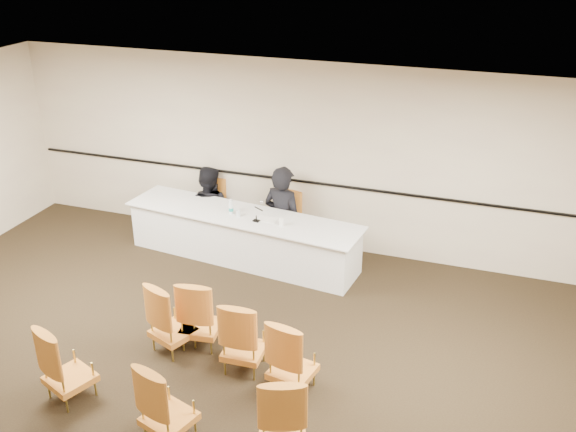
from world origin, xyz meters
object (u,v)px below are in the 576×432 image
(drinking_glass, at_px, (238,213))
(aud_chair_extra, at_px, (200,312))
(aud_chair_back_mid, at_px, (168,401))
(panelist_second_chair, at_px, (209,207))
(aud_chair_front_right, at_px, (293,355))
(panelist_main_chair, at_px, (283,222))
(panelist_second, at_px, (209,212))
(microphone, at_px, (256,212))
(aud_chair_back_left, at_px, (68,362))
(coffee_cup, at_px, (281,222))
(aud_chair_front_mid, at_px, (244,335))
(panelist_main, at_px, (283,223))
(aud_chair_back_right, at_px, (282,411))
(panel_table, at_px, (243,237))
(water_bottle, at_px, (231,206))
(aud_chair_front_left, at_px, (172,317))

(drinking_glass, bearing_deg, aud_chair_extra, -79.28)
(aud_chair_back_mid, bearing_deg, aud_chair_extra, 122.00)
(panelist_second_chair, distance_m, aud_chair_front_right, 4.28)
(panelist_main_chair, height_order, aud_chair_extra, same)
(panelist_second, xyz_separation_m, microphone, (1.20, -0.82, 0.53))
(panelist_main_chair, height_order, aud_chair_back_left, same)
(panelist_second_chair, xyz_separation_m, coffee_cup, (1.60, -0.83, 0.34))
(aud_chair_back_left, bearing_deg, aud_chair_extra, 77.36)
(aud_chair_front_mid, relative_size, aud_chair_back_mid, 1.00)
(aud_chair_back_left, height_order, aud_chair_extra, same)
(coffee_cup, bearing_deg, aud_chair_back_mid, -88.57)
(panelist_main, height_order, microphone, panelist_main)
(aud_chair_back_left, xyz_separation_m, aud_chair_back_right, (2.47, 0.04, 0.00))
(panel_table, xyz_separation_m, water_bottle, (-0.18, -0.01, 0.50))
(panelist_main, xyz_separation_m, aud_chair_back_mid, (0.31, -4.33, 0.01))
(aud_chair_back_mid, bearing_deg, panelist_second_chair, 128.13)
(panelist_main_chair, relative_size, aud_chair_back_left, 1.00)
(aud_chair_back_right, bearing_deg, aud_chair_front_mid, 108.18)
(aud_chair_front_left, relative_size, aud_chair_extra, 1.00)
(aud_chair_front_right, bearing_deg, panelist_second_chair, 139.11)
(microphone, distance_m, aud_chair_front_right, 2.96)
(panelist_second, height_order, aud_chair_front_right, panelist_second)
(panelist_second_chair, distance_m, aud_chair_back_left, 4.31)
(microphone, bearing_deg, drinking_glass, 177.51)
(aud_chair_front_right, height_order, aud_chair_back_right, same)
(panel_table, relative_size, microphone, 13.01)
(aud_chair_front_left, distance_m, aud_chair_front_right, 1.64)
(aud_chair_back_left, bearing_deg, aud_chair_back_mid, 13.32)
(aud_chair_front_left, bearing_deg, panelist_main, 104.24)
(microphone, relative_size, aud_chair_back_left, 0.31)
(panelist_main_chair, relative_size, aud_chair_front_right, 1.00)
(aud_chair_front_left, bearing_deg, panelist_main_chair, 104.24)
(panel_table, distance_m, aud_chair_front_mid, 2.74)
(panelist_second_chair, height_order, aud_chair_front_mid, same)
(aud_chair_front_left, bearing_deg, panelist_second, 129.35)
(panelist_main, bearing_deg, coffee_cup, 122.51)
(panelist_main_chair, bearing_deg, coffee_cup, -65.99)
(panelist_second, bearing_deg, drinking_glass, 136.27)
(water_bottle, bearing_deg, aud_chair_front_mid, -63.51)
(aud_chair_back_left, relative_size, aud_chair_extra, 1.00)
(aud_chair_front_right, bearing_deg, panelist_main, 122.31)
(aud_chair_front_left, relative_size, aud_chair_front_mid, 1.00)
(microphone, height_order, water_bottle, microphone)
(panelist_main, relative_size, aud_chair_back_right, 2.01)
(aud_chair_extra, bearing_deg, aud_chair_back_left, -131.75)
(panelist_main, relative_size, aud_chair_extra, 2.01)
(panelist_second, height_order, aud_chair_back_right, panelist_second)
(panelist_main, xyz_separation_m, aud_chair_back_right, (1.44, -4.09, 0.01))
(water_bottle, height_order, aud_chair_back_right, water_bottle)
(aud_chair_front_mid, distance_m, aud_chair_back_mid, 1.33)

